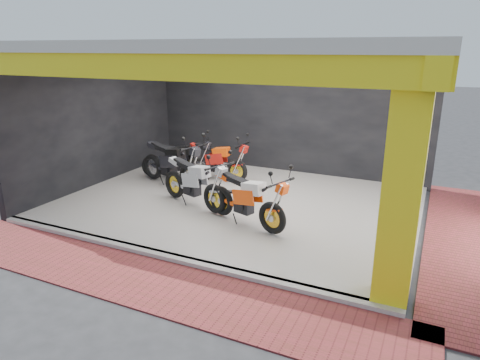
# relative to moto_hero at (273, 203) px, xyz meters

# --- Properties ---
(ground) EXTENTS (80.00, 80.00, 0.00)m
(ground) POSITION_rel_moto_hero_xyz_m (-1.40, -0.55, -0.76)
(ground) COLOR #2D2D30
(ground) RESTS_ON ground
(showroom_floor) EXTENTS (8.00, 6.00, 0.10)m
(showroom_floor) POSITION_rel_moto_hero_xyz_m (-1.40, 1.45, -0.71)
(showroom_floor) COLOR beige
(showroom_floor) RESTS_ON ground
(showroom_ceiling) EXTENTS (8.40, 6.40, 0.20)m
(showroom_ceiling) POSITION_rel_moto_hero_xyz_m (-1.40, 1.45, 2.84)
(showroom_ceiling) COLOR beige
(showroom_ceiling) RESTS_ON corner_column
(back_wall) EXTENTS (8.20, 0.20, 3.50)m
(back_wall) POSITION_rel_moto_hero_xyz_m (-1.40, 4.55, 0.99)
(back_wall) COLOR black
(back_wall) RESTS_ON ground
(left_wall) EXTENTS (0.20, 6.20, 3.50)m
(left_wall) POSITION_rel_moto_hero_xyz_m (-5.50, 1.45, 0.99)
(left_wall) COLOR black
(left_wall) RESTS_ON ground
(corner_column) EXTENTS (0.50, 0.50, 3.50)m
(corner_column) POSITION_rel_moto_hero_xyz_m (2.35, -1.30, 0.99)
(corner_column) COLOR yellow
(corner_column) RESTS_ON ground
(header_beam_front) EXTENTS (8.40, 0.30, 0.40)m
(header_beam_front) POSITION_rel_moto_hero_xyz_m (-1.40, -1.55, 2.54)
(header_beam_front) COLOR yellow
(header_beam_front) RESTS_ON corner_column
(header_beam_right) EXTENTS (0.30, 6.40, 0.40)m
(header_beam_right) POSITION_rel_moto_hero_xyz_m (2.60, 1.45, 2.54)
(header_beam_right) COLOR yellow
(header_beam_right) RESTS_ON corner_column
(floor_kerb) EXTENTS (8.00, 0.20, 0.10)m
(floor_kerb) POSITION_rel_moto_hero_xyz_m (-1.40, -1.57, -0.71)
(floor_kerb) COLOR beige
(floor_kerb) RESTS_ON ground
(paver_front) EXTENTS (9.00, 1.40, 0.03)m
(paver_front) POSITION_rel_moto_hero_xyz_m (-1.40, -2.35, -0.75)
(paver_front) COLOR maroon
(paver_front) RESTS_ON ground
(paver_right) EXTENTS (1.40, 7.00, 0.03)m
(paver_right) POSITION_rel_moto_hero_xyz_m (3.40, 1.45, -0.75)
(paver_right) COLOR maroon
(paver_right) RESTS_ON ground
(moto_hero) EXTENTS (2.30, 1.44, 1.32)m
(moto_hero) POSITION_rel_moto_hero_xyz_m (0.00, 0.00, 0.00)
(moto_hero) COLOR #FF4A0A
(moto_hero) RESTS_ON showroom_floor
(moto_row_a) EXTENTS (2.36, 1.52, 1.35)m
(moto_row_a) POSITION_rel_moto_hero_xyz_m (-1.52, 0.47, 0.02)
(moto_row_a) COLOR #A5A7AD
(moto_row_a) RESTS_ON showroom_floor
(moto_row_b) EXTENTS (2.46, 1.47, 1.41)m
(moto_row_b) POSITION_rel_moto_hero_xyz_m (-2.82, 1.57, 0.05)
(moto_row_b) COLOR black
(moto_row_b) RESTS_ON showroom_floor
(moto_row_c) EXTENTS (2.10, 0.82, 1.27)m
(moto_row_c) POSITION_rel_moto_hero_xyz_m (-2.06, 2.71, -0.03)
(moto_row_c) COLOR red
(moto_row_c) RESTS_ON showroom_floor
(moto_row_d) EXTENTS (2.21, 1.41, 1.27)m
(moto_row_d) POSITION_rel_moto_hero_xyz_m (-3.11, 2.59, -0.03)
(moto_row_d) COLOR black
(moto_row_d) RESTS_ON showroom_floor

